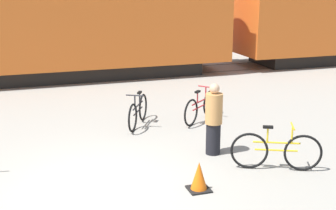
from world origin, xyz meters
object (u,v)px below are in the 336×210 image
Objects in this scene: bicycle_yellow at (276,151)px; freight_train at (48,9)px; bicycle_black at (138,112)px; bicycle_maroon at (201,107)px; traffic_cone at (199,177)px; person_in_tan at (214,120)px.

freight_train is at bearing 109.25° from bicycle_yellow.
bicycle_yellow reaches higher than bicycle_black.
freight_train reaches higher than bicycle_yellow.
bicycle_maroon is 2.54× the size of traffic_cone.
bicycle_maroon is (-0.20, 3.57, -0.02)m from bicycle_yellow.
bicycle_black is 0.91× the size of bicycle_yellow.
bicycle_yellow is 3.05× the size of traffic_cone.
bicycle_black is at bearing 91.34° from traffic_cone.
freight_train is at bearing 116.83° from bicycle_maroon.
freight_train is 11.06m from traffic_cone.
person_in_tan reaches higher than bicycle_black.
bicycle_yellow is at bearing 12.22° from traffic_cone.
bicycle_yellow is 1.06× the size of person_in_tan.
person_in_tan is (2.74, -9.06, -1.82)m from freight_train.
person_in_tan reaches higher than bicycle_yellow.
person_in_tan is at bearing 58.80° from traffic_cone.
freight_train reaches higher than bicycle_black.
bicycle_yellow reaches higher than bicycle_maroon.
bicycle_black is (1.68, -6.61, -2.22)m from freight_train.
bicycle_black is at bearing 162.22° from person_in_tan.
bicycle_yellow is at bearing -86.84° from bicycle_maroon.
freight_train is at bearing 99.43° from traffic_cone.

